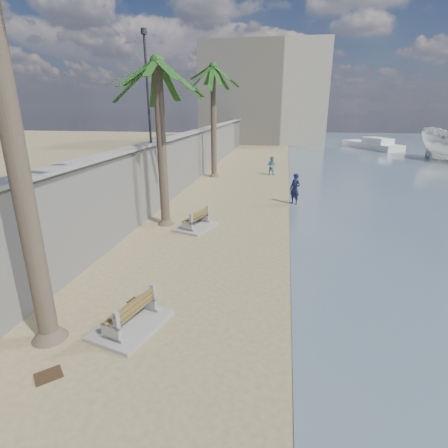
{
  "coord_description": "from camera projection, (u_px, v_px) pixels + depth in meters",
  "views": [
    {
      "loc": [
        1.59,
        -5.09,
        5.34
      ],
      "look_at": [
        -0.5,
        7.0,
        1.2
      ],
      "focal_mm": 28.0,
      "sensor_mm": 36.0,
      "label": 1
    }
  ],
  "objects": [
    {
      "name": "ground_plane",
      "position": [
        188.0,
        399.0,
        6.72
      ],
      "size": [
        140.0,
        140.0,
        0.0
      ],
      "primitive_type": "plane",
      "color": "#908158"
    },
    {
      "name": "seawall",
      "position": [
        191.0,
        158.0,
        25.67
      ],
      "size": [
        0.45,
        70.0,
        3.5
      ],
      "primitive_type": "cube",
      "color": "gray",
      "rests_on": "ground_plane"
    },
    {
      "name": "wall_cap",
      "position": [
        190.0,
        133.0,
        25.1
      ],
      "size": [
        0.8,
        70.0,
        0.12
      ],
      "primitive_type": "cube",
      "color": "gray",
      "rests_on": "seawall"
    },
    {
      "name": "end_building",
      "position": [
        264.0,
        95.0,
        53.35
      ],
      "size": [
        18.0,
        12.0,
        14.0
      ],
      "primitive_type": "cube",
      "color": "#B7AA93",
      "rests_on": "ground_plane"
    },
    {
      "name": "bench_near",
      "position": [
        131.0,
        315.0,
        8.8
      ],
      "size": [
        1.8,
        2.24,
        0.82
      ],
      "color": "gray",
      "rests_on": "ground_plane"
    },
    {
      "name": "bench_far",
      "position": [
        196.0,
        220.0,
        16.05
      ],
      "size": [
        1.89,
        2.3,
        0.83
      ],
      "color": "gray",
      "rests_on": "ground_plane"
    },
    {
      "name": "palm_mid",
      "position": [
        157.0,
        64.0,
        14.45
      ],
      "size": [
        5.0,
        5.0,
        8.01
      ],
      "color": "brown",
      "rests_on": "ground_plane"
    },
    {
      "name": "palm_back",
      "position": [
        213.0,
        68.0,
        25.45
      ],
      "size": [
        5.0,
        5.0,
        9.02
      ],
      "color": "brown",
      "rests_on": "ground_plane"
    },
    {
      "name": "streetlight",
      "position": [
        147.0,
        78.0,
        16.62
      ],
      "size": [
        0.28,
        0.28,
        5.12
      ],
      "color": "#2D2D33",
      "rests_on": "wall_cap"
    },
    {
      "name": "person_a",
      "position": [
        295.0,
        187.0,
        19.79
      ],
      "size": [
        0.89,
        0.85,
        2.04
      ],
      "primitive_type": "imported",
      "rotation": [
        0.0,
        0.0,
        -0.69
      ],
      "color": "#141939",
      "rests_on": "ground_plane"
    },
    {
      "name": "person_b",
      "position": [
        271.0,
        164.0,
        28.48
      ],
      "size": [
        0.99,
        0.9,
        1.69
      ],
      "primitive_type": "imported",
      "rotation": [
        0.0,
        0.0,
        2.75
      ],
      "color": "teal",
      "rests_on": "ground_plane"
    },
    {
      "name": "yacht_far",
      "position": [
        371.0,
        146.0,
        46.48
      ],
      "size": [
        6.55,
        9.5,
        1.5
      ],
      "primitive_type": null,
      "rotation": [
        0.0,
        0.0,
        2.04
      ],
      "color": "silver",
      "rests_on": "bay_water"
    },
    {
      "name": "debris_b",
      "position": [
        48.0,
        375.0,
        7.28
      ],
      "size": [
        0.67,
        0.67,
        0.03
      ],
      "primitive_type": "cube",
      "rotation": [
        0.0,
        0.0,
        3.92
      ],
      "color": "#382616",
      "rests_on": "ground_plane"
    },
    {
      "name": "debris_d",
      "position": [
        136.0,
        301.0,
        10.05
      ],
      "size": [
        0.5,
        0.44,
        0.03
      ],
      "primitive_type": "cube",
      "rotation": [
        0.0,
        0.0,
        2.89
      ],
      "color": "#382616",
      "rests_on": "ground_plane"
    }
  ]
}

